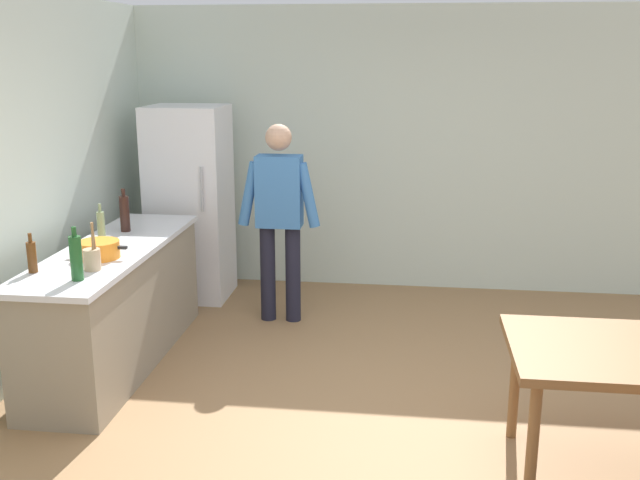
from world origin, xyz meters
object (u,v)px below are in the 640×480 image
person (279,210)px  utensil_jar (92,258)px  bottle_beer_brown (32,257)px  cooking_pot (99,250)px  bottle_wine_green (76,257)px  refrigerator (190,203)px  bottle_wine_dark (125,213)px  bottle_vinegar_tall (101,229)px

person → utensil_jar: bearing=-120.3°
person → bottle_beer_brown: size_ratio=6.54×
cooking_pot → bottle_wine_green: size_ratio=1.18×
utensil_jar → cooking_pot: bearing=105.3°
refrigerator → bottle_wine_dark: bearing=-99.1°
bottle_wine_green → bottle_wine_dark: size_ratio=1.00×
cooking_pot → bottle_beer_brown: (-0.28, -0.38, 0.05)m
person → bottle_wine_green: person is taller
refrigerator → bottle_vinegar_tall: refrigerator is taller
refrigerator → bottle_wine_green: bearing=-89.8°
person → bottle_vinegar_tall: (-1.11, -1.05, 0.06)m
utensil_jar → bottle_beer_brown: bearing=-164.5°
cooking_pot → bottle_wine_dark: size_ratio=1.18×
cooking_pot → bottle_wine_green: 0.51m
person → bottle_wine_dark: (-1.13, -0.57, 0.07)m
bottle_beer_brown → bottle_wine_dark: (0.17, 1.14, 0.04)m
utensil_jar → bottle_wine_green: bottle_wine_green is taller
utensil_jar → bottle_wine_green: size_ratio=0.94×
bottle_beer_brown → bottle_wine_dark: bottle_wine_dark is taller
utensil_jar → bottle_wine_dark: bearing=100.4°
bottle_beer_brown → bottle_vinegar_tall: (0.18, 0.66, 0.03)m
bottle_vinegar_tall → bottle_wine_dark: bearing=91.9°
bottle_vinegar_tall → bottle_wine_dark: 0.48m
bottle_vinegar_tall → bottle_wine_dark: (-0.02, 0.48, 0.01)m
bottle_wine_green → utensil_jar: bearing=89.6°
person → bottle_beer_brown: bearing=-127.3°
cooking_pot → bottle_vinegar_tall: 0.31m
person → bottle_wine_dark: size_ratio=5.00×
cooking_pot → bottle_beer_brown: bearing=-126.9°
bottle_wine_green → bottle_wine_dark: (-0.19, 1.26, 0.00)m
bottle_wine_green → bottle_vinegar_tall: (-0.17, 0.77, -0.01)m
cooking_pot → utensil_jar: utensil_jar is taller
bottle_vinegar_tall → bottle_beer_brown: bearing=-105.6°
bottle_beer_brown → person: bearing=52.7°
bottle_beer_brown → bottle_wine_green: bearing=-18.3°
bottle_vinegar_tall → bottle_wine_green: bearing=-77.4°
refrigerator → bottle_wine_green: refrigerator is taller
bottle_wine_dark → bottle_wine_green: bearing=-81.4°
bottle_wine_green → bottle_vinegar_tall: size_ratio=1.06×
refrigerator → bottle_beer_brown: refrigerator is taller
person → bottle_wine_green: bearing=-117.3°
utensil_jar → bottle_wine_dark: bottle_wine_dark is taller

